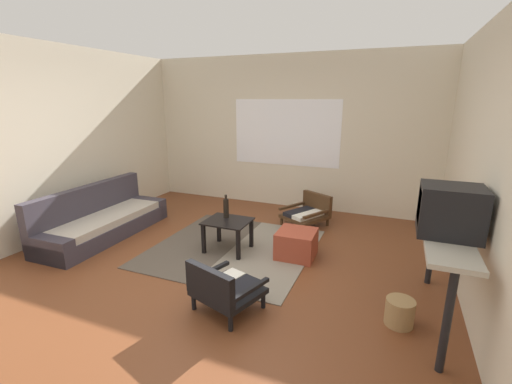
# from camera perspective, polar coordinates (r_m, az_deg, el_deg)

# --- Properties ---
(ground_plane) EXTENTS (7.80, 7.80, 0.00)m
(ground_plane) POSITION_cam_1_polar(r_m,az_deg,el_deg) (4.02, -8.95, -14.06)
(ground_plane) COLOR brown
(far_wall_with_window) EXTENTS (5.60, 0.13, 2.70)m
(far_wall_with_window) POSITION_cam_1_polar(r_m,az_deg,el_deg) (6.34, 5.11, 9.71)
(far_wall_with_window) COLOR beige
(far_wall_with_window) RESTS_ON ground
(side_wall_right) EXTENTS (0.12, 6.60, 2.70)m
(side_wall_right) POSITION_cam_1_polar(r_m,az_deg,el_deg) (3.42, 35.20, 2.23)
(side_wall_right) COLOR beige
(side_wall_right) RESTS_ON ground
(side_wall_left) EXTENTS (0.12, 6.60, 2.70)m
(side_wall_left) POSITION_cam_1_polar(r_m,az_deg,el_deg) (5.62, -31.92, 6.78)
(side_wall_left) COLOR beige
(side_wall_left) RESTS_ON ground
(area_rug) EXTENTS (2.04, 2.09, 0.01)m
(area_rug) POSITION_cam_1_polar(r_m,az_deg,el_deg) (4.73, -3.76, -9.17)
(area_rug) COLOR #4C4238
(area_rug) RESTS_ON ground
(couch) EXTENTS (0.75, 2.03, 0.73)m
(couch) POSITION_cam_1_polar(r_m,az_deg,el_deg) (5.54, -24.11, -4.35)
(couch) COLOR #38333D
(couch) RESTS_ON ground
(coffee_table) EXTENTS (0.57, 0.49, 0.42)m
(coffee_table) POSITION_cam_1_polar(r_m,az_deg,el_deg) (4.54, -4.69, -5.77)
(coffee_table) COLOR black
(coffee_table) RESTS_ON ground
(armchair_by_window) EXTENTS (0.80, 0.82, 0.48)m
(armchair_by_window) POSITION_cam_1_polar(r_m,az_deg,el_deg) (5.56, 8.59, -3.21)
(armchair_by_window) COLOR #472D19
(armchair_by_window) RESTS_ON ground
(armchair_striped_foreground) EXTENTS (0.71, 0.68, 0.51)m
(armchair_striped_foreground) POSITION_cam_1_polar(r_m,az_deg,el_deg) (3.34, -5.42, -15.49)
(armchair_striped_foreground) COLOR black
(armchair_striped_foreground) RESTS_ON ground
(ottoman_orange) EXTENTS (0.48, 0.48, 0.34)m
(ottoman_orange) POSITION_cam_1_polar(r_m,az_deg,el_deg) (4.44, 6.70, -8.52)
(ottoman_orange) COLOR #993D28
(ottoman_orange) RESTS_ON ground
(console_shelf) EXTENTS (0.36, 1.48, 0.87)m
(console_shelf) POSITION_cam_1_polar(r_m,az_deg,el_deg) (3.41, 28.58, -7.33)
(console_shelf) COLOR #B2AD9E
(console_shelf) RESTS_ON ground
(crt_television) EXTENTS (0.47, 0.40, 0.41)m
(crt_television) POSITION_cam_1_polar(r_m,az_deg,el_deg) (3.21, 29.43, -2.71)
(crt_television) COLOR black
(crt_television) RESTS_ON console_shelf
(clay_vase) EXTENTS (0.19, 0.19, 0.36)m
(clay_vase) POSITION_cam_1_polar(r_m,az_deg,el_deg) (3.61, 28.64, -2.02)
(clay_vase) COLOR #935B38
(clay_vase) RESTS_ON console_shelf
(glass_bottle) EXTENTS (0.07, 0.07, 0.31)m
(glass_bottle) POSITION_cam_1_polar(r_m,az_deg,el_deg) (4.58, -4.97, -2.63)
(glass_bottle) COLOR black
(glass_bottle) RESTS_ON coffee_table
(wicker_basket) EXTENTS (0.25, 0.25, 0.24)m
(wicker_basket) POSITION_cam_1_polar(r_m,az_deg,el_deg) (3.48, 22.65, -17.86)
(wicker_basket) COLOR #9E7A4C
(wicker_basket) RESTS_ON ground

